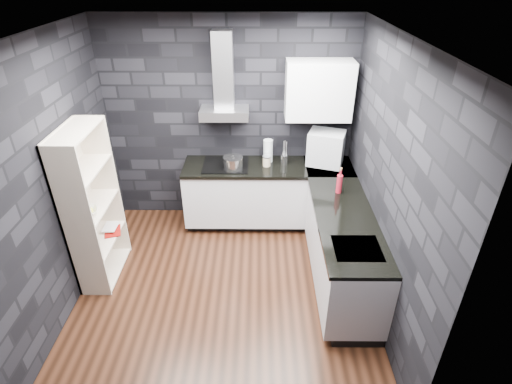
{
  "coord_description": "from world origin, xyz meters",
  "views": [
    {
      "loc": [
        0.38,
        -3.34,
        3.24
      ],
      "look_at": [
        0.35,
        0.45,
        1.0
      ],
      "focal_mm": 28.0,
      "sensor_mm": 36.0,
      "label": 1
    }
  ],
  "objects_px": {
    "utensil_crock": "(284,159)",
    "red_bottle": "(339,184)",
    "pot": "(233,163)",
    "appliance_garage": "(326,148)",
    "fruit_bowl": "(87,212)",
    "glass_vase": "(268,151)",
    "storage_jar": "(267,161)",
    "bookshelf": "(93,207)"
  },
  "relations": [
    {
      "from": "appliance_garage",
      "to": "fruit_bowl",
      "type": "bearing_deg",
      "value": -137.36
    },
    {
      "from": "storage_jar",
      "to": "fruit_bowl",
      "type": "height_order",
      "value": "storage_jar"
    },
    {
      "from": "pot",
      "to": "bookshelf",
      "type": "relative_size",
      "value": 0.13
    },
    {
      "from": "storage_jar",
      "to": "appliance_garage",
      "type": "xyz_separation_m",
      "value": [
        0.76,
        0.06,
        0.16
      ]
    },
    {
      "from": "utensil_crock",
      "to": "appliance_garage",
      "type": "height_order",
      "value": "appliance_garage"
    },
    {
      "from": "utensil_crock",
      "to": "red_bottle",
      "type": "distance_m",
      "value": 0.94
    },
    {
      "from": "storage_jar",
      "to": "utensil_crock",
      "type": "distance_m",
      "value": 0.24
    },
    {
      "from": "pot",
      "to": "glass_vase",
      "type": "relative_size",
      "value": 0.8
    },
    {
      "from": "glass_vase",
      "to": "fruit_bowl",
      "type": "bearing_deg",
      "value": -146.2
    },
    {
      "from": "storage_jar",
      "to": "red_bottle",
      "type": "height_order",
      "value": "red_bottle"
    },
    {
      "from": "pot",
      "to": "storage_jar",
      "type": "distance_m",
      "value": 0.44
    },
    {
      "from": "utensil_crock",
      "to": "bookshelf",
      "type": "xyz_separation_m",
      "value": [
        -2.13,
        -1.08,
        -0.06
      ]
    },
    {
      "from": "utensil_crock",
      "to": "red_bottle",
      "type": "bearing_deg",
      "value": -51.7
    },
    {
      "from": "pot",
      "to": "fruit_bowl",
      "type": "relative_size",
      "value": 1.09
    },
    {
      "from": "pot",
      "to": "red_bottle",
      "type": "xyz_separation_m",
      "value": [
        1.24,
        -0.57,
        0.03
      ]
    },
    {
      "from": "pot",
      "to": "red_bottle",
      "type": "relative_size",
      "value": 1.08
    },
    {
      "from": "glass_vase",
      "to": "fruit_bowl",
      "type": "height_order",
      "value": "glass_vase"
    },
    {
      "from": "red_bottle",
      "to": "bookshelf",
      "type": "distance_m",
      "value": 2.74
    },
    {
      "from": "utensil_crock",
      "to": "appliance_garage",
      "type": "relative_size",
      "value": 0.28
    },
    {
      "from": "bookshelf",
      "to": "fruit_bowl",
      "type": "distance_m",
      "value": 0.14
    },
    {
      "from": "pot",
      "to": "glass_vase",
      "type": "bearing_deg",
      "value": 27.75
    },
    {
      "from": "glass_vase",
      "to": "fruit_bowl",
      "type": "xyz_separation_m",
      "value": [
        -1.92,
        -1.29,
        -0.11
      ]
    },
    {
      "from": "pot",
      "to": "bookshelf",
      "type": "bearing_deg",
      "value": -148.24
    },
    {
      "from": "pot",
      "to": "appliance_garage",
      "type": "bearing_deg",
      "value": 7.82
    },
    {
      "from": "glass_vase",
      "to": "utensil_crock",
      "type": "distance_m",
      "value": 0.24
    },
    {
      "from": "storage_jar",
      "to": "red_bottle",
      "type": "distance_m",
      "value": 1.06
    },
    {
      "from": "glass_vase",
      "to": "utensil_crock",
      "type": "height_order",
      "value": "glass_vase"
    },
    {
      "from": "pot",
      "to": "utensil_crock",
      "type": "xyz_separation_m",
      "value": [
        0.66,
        0.17,
        -0.02
      ]
    },
    {
      "from": "red_bottle",
      "to": "bookshelf",
      "type": "relative_size",
      "value": 0.12
    },
    {
      "from": "bookshelf",
      "to": "appliance_garage",
      "type": "bearing_deg",
      "value": 25.05
    },
    {
      "from": "utensil_crock",
      "to": "appliance_garage",
      "type": "xyz_separation_m",
      "value": [
        0.53,
        -0.0,
        0.16
      ]
    },
    {
      "from": "pot",
      "to": "fruit_bowl",
      "type": "bearing_deg",
      "value": -144.53
    },
    {
      "from": "glass_vase",
      "to": "storage_jar",
      "type": "bearing_deg",
      "value": -98.18
    },
    {
      "from": "pot",
      "to": "glass_vase",
      "type": "height_order",
      "value": "glass_vase"
    },
    {
      "from": "glass_vase",
      "to": "storage_jar",
      "type": "height_order",
      "value": "glass_vase"
    },
    {
      "from": "glass_vase",
      "to": "fruit_bowl",
      "type": "distance_m",
      "value": 2.31
    },
    {
      "from": "storage_jar",
      "to": "utensil_crock",
      "type": "relative_size",
      "value": 1.02
    },
    {
      "from": "glass_vase",
      "to": "utensil_crock",
      "type": "xyz_separation_m",
      "value": [
        0.21,
        -0.07,
        -0.09
      ]
    },
    {
      "from": "appliance_garage",
      "to": "fruit_bowl",
      "type": "height_order",
      "value": "appliance_garage"
    },
    {
      "from": "appliance_garage",
      "to": "bookshelf",
      "type": "height_order",
      "value": "bookshelf"
    },
    {
      "from": "pot",
      "to": "bookshelf",
      "type": "xyz_separation_m",
      "value": [
        -1.48,
        -0.91,
        -0.08
      ]
    },
    {
      "from": "pot",
      "to": "bookshelf",
      "type": "height_order",
      "value": "bookshelf"
    }
  ]
}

